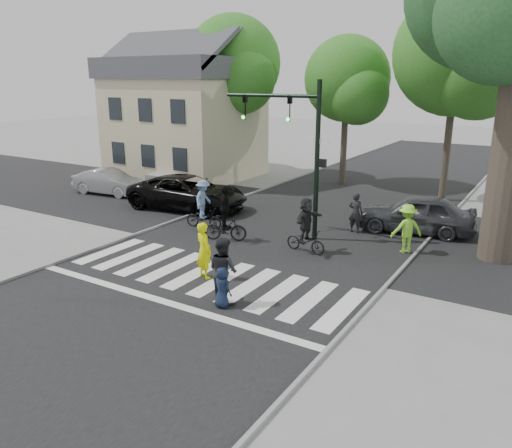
{
  "coord_description": "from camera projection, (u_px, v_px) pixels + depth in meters",
  "views": [
    {
      "loc": [
        8.99,
        -10.74,
        6.04
      ],
      "look_at": [
        0.5,
        3.0,
        1.3
      ],
      "focal_mm": 35.0,
      "sensor_mm": 36.0,
      "label": 1
    }
  ],
  "objects": [
    {
      "name": "curb_left",
      "position": [
        172.0,
        222.0,
        21.62
      ],
      "size": [
        0.1,
        70.0,
        0.1
      ],
      "primitive_type": "cube",
      "color": "gray",
      "rests_on": "ground"
    },
    {
      "name": "ground",
      "position": [
        190.0,
        287.0,
        15.01
      ],
      "size": [
        120.0,
        120.0,
        0.0
      ],
      "primitive_type": "plane",
      "color": "gray",
      "rests_on": "ground"
    },
    {
      "name": "bg_tree_2",
      "position": [
        350.0,
        83.0,
        27.83
      ],
      "size": [
        5.04,
        4.8,
        8.4
      ],
      "color": "brown",
      "rests_on": "ground"
    },
    {
      "name": "car_grey",
      "position": [
        416.0,
        214.0,
        20.1
      ],
      "size": [
        4.79,
        2.54,
        1.55
      ],
      "primitive_type": "imported",
      "rotation": [
        0.0,
        0.0,
        -1.41
      ],
      "color": "#393A3F",
      "rests_on": "ground"
    },
    {
      "name": "bystander_dark",
      "position": [
        356.0,
        213.0,
        20.09
      ],
      "size": [
        0.62,
        0.42,
        1.66
      ],
      "primitive_type": "imported",
      "rotation": [
        0.0,
        0.0,
        3.1
      ],
      "color": "black",
      "rests_on": "ground"
    },
    {
      "name": "house",
      "position": [
        185.0,
        115.0,
        31.15
      ],
      "size": [
        8.4,
        8.1,
        8.82
      ],
      "color": "beige",
      "rests_on": "ground"
    },
    {
      "name": "cyclist_mid",
      "position": [
        225.0,
        218.0,
        19.05
      ],
      "size": [
        1.71,
        1.09,
        2.16
      ],
      "color": "black",
      "rests_on": "ground"
    },
    {
      "name": "road_cross",
      "position": [
        307.0,
        223.0,
        21.54
      ],
      "size": [
        70.0,
        10.0,
        0.01
      ],
      "primitive_type": "cube",
      "color": "black",
      "rests_on": "ground"
    },
    {
      "name": "car_suv",
      "position": [
        188.0,
        193.0,
        23.71
      ],
      "size": [
        6.02,
        3.27,
        1.6
      ],
      "primitive_type": "imported",
      "rotation": [
        0.0,
        0.0,
        1.68
      ],
      "color": "black",
      "rests_on": "ground"
    },
    {
      "name": "cyclist_right",
      "position": [
        306.0,
        228.0,
        17.75
      ],
      "size": [
        1.64,
        1.52,
        2.01
      ],
      "color": "black",
      "rests_on": "ground"
    },
    {
      "name": "bystander_hivis",
      "position": [
        407.0,
        229.0,
        17.74
      ],
      "size": [
        1.3,
        1.24,
        1.77
      ],
      "primitive_type": "imported",
      "rotation": [
        0.0,
        0.0,
        3.85
      ],
      "color": "#91E933",
      "rests_on": "ground"
    },
    {
      "name": "cyclist_left",
      "position": [
        204.0,
        207.0,
        20.68
      ],
      "size": [
        1.68,
        1.13,
        2.04
      ],
      "color": "black",
      "rests_on": "ground"
    },
    {
      "name": "pedestrian_woman",
      "position": [
        204.0,
        250.0,
        15.46
      ],
      "size": [
        0.77,
        0.64,
        1.81
      ],
      "primitive_type": "imported",
      "rotation": [
        0.0,
        0.0,
        2.77
      ],
      "color": "#E1E904",
      "rests_on": "ground"
    },
    {
      "name": "curb_right",
      "position": [
        404.0,
        266.0,
        16.53
      ],
      "size": [
        0.1,
        70.0,
        0.1
      ],
      "primitive_type": "cube",
      "color": "gray",
      "rests_on": "ground"
    },
    {
      "name": "road_stem",
      "position": [
        272.0,
        242.0,
        19.09
      ],
      "size": [
        10.0,
        70.0,
        0.01
      ],
      "primitive_type": "cube",
      "color": "black",
      "rests_on": "ground"
    },
    {
      "name": "bg_tree_0",
      "position": [
        177.0,
        76.0,
        33.27
      ],
      "size": [
        5.46,
        5.2,
        8.97
      ],
      "color": "brown",
      "rests_on": "ground"
    },
    {
      "name": "traffic_signal",
      "position": [
        297.0,
        137.0,
        18.79
      ],
      "size": [
        4.45,
        0.29,
        6.0
      ],
      "color": "black",
      "rests_on": "ground"
    },
    {
      "name": "car_silver",
      "position": [
        109.0,
        182.0,
        26.8
      ],
      "size": [
        4.21,
        1.86,
        1.34
      ],
      "primitive_type": "imported",
      "rotation": [
        0.0,
        0.0,
        1.68
      ],
      "color": "#9C9DA1",
      "rests_on": "ground"
    },
    {
      "name": "crosswalk",
      "position": [
        203.0,
        279.0,
        15.54
      ],
      "size": [
        10.0,
        3.85,
        0.01
      ],
      "color": "silver",
      "rests_on": "ground"
    },
    {
      "name": "bg_tree_3",
      "position": [
        463.0,
        58.0,
        23.35
      ],
      "size": [
        6.3,
        6.0,
        10.2
      ],
      "color": "brown",
      "rests_on": "ground"
    },
    {
      "name": "pedestrian_adult",
      "position": [
        223.0,
        270.0,
        13.76
      ],
      "size": [
        1.08,
        0.94,
        1.89
      ],
      "primitive_type": "imported",
      "rotation": [
        0.0,
        0.0,
        2.86
      ],
      "color": "black",
      "rests_on": "ground"
    },
    {
      "name": "bg_tree_1",
      "position": [
        235.0,
        67.0,
        30.16
      ],
      "size": [
        6.09,
        5.8,
        9.8
      ],
      "color": "brown",
      "rests_on": "ground"
    },
    {
      "name": "pedestrian_child",
      "position": [
        222.0,
        288.0,
        13.52
      ],
      "size": [
        0.61,
        0.44,
        1.16
      ],
      "primitive_type": "imported",
      "rotation": [
        0.0,
        0.0,
        3.01
      ],
      "color": "#141F38",
      "rests_on": "ground"
    }
  ]
}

